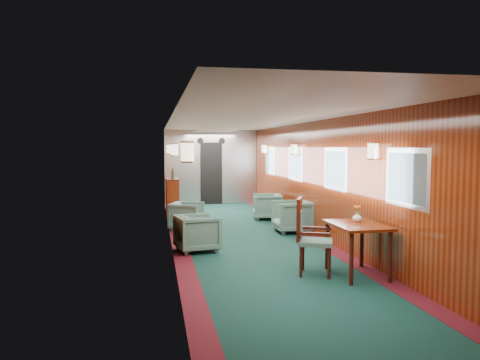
{
  "coord_description": "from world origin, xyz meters",
  "views": [
    {
      "loc": [
        -1.79,
        -9.18,
        1.86
      ],
      "look_at": [
        0.0,
        0.65,
        1.15
      ],
      "focal_mm": 35.0,
      "sensor_mm": 36.0,
      "label": 1
    }
  ],
  "objects_px": {
    "side_chair": "(308,233)",
    "armchair_right_far": "(267,207)",
    "credenza": "(172,196)",
    "armchair_left_near": "(197,233)",
    "armchair_left_far": "(187,216)",
    "armchair_right_near": "(292,216)",
    "dining_table": "(357,232)"
  },
  "relations": [
    {
      "from": "side_chair",
      "to": "armchair_right_far",
      "type": "relative_size",
      "value": 1.56
    },
    {
      "from": "credenza",
      "to": "armchair_left_near",
      "type": "distance_m",
      "value": 4.54
    },
    {
      "from": "armchair_left_far",
      "to": "side_chair",
      "type": "bearing_deg",
      "value": -139.83
    },
    {
      "from": "credenza",
      "to": "armchair_right_near",
      "type": "height_order",
      "value": "credenza"
    },
    {
      "from": "armchair_right_near",
      "to": "dining_table",
      "type": "bearing_deg",
      "value": -1.24
    },
    {
      "from": "armchair_left_near",
      "to": "armchair_right_near",
      "type": "distance_m",
      "value": 2.64
    },
    {
      "from": "side_chair",
      "to": "armchair_left_near",
      "type": "relative_size",
      "value": 1.55
    },
    {
      "from": "armchair_right_near",
      "to": "armchair_right_far",
      "type": "xyz_separation_m",
      "value": [
        -0.1,
        1.89,
        -0.02
      ]
    },
    {
      "from": "side_chair",
      "to": "armchair_right_far",
      "type": "bearing_deg",
      "value": 105.19
    },
    {
      "from": "armchair_right_far",
      "to": "armchair_right_near",
      "type": "bearing_deg",
      "value": 11.8
    },
    {
      "from": "dining_table",
      "to": "armchair_left_near",
      "type": "bearing_deg",
      "value": 136.21
    },
    {
      "from": "armchair_left_far",
      "to": "armchair_right_far",
      "type": "height_order",
      "value": "armchair_right_far"
    },
    {
      "from": "dining_table",
      "to": "armchair_right_near",
      "type": "xyz_separation_m",
      "value": [
        0.06,
        3.47,
        -0.29
      ]
    },
    {
      "from": "side_chair",
      "to": "credenza",
      "type": "xyz_separation_m",
      "value": [
        -1.74,
        6.33,
        -0.09
      ]
    },
    {
      "from": "dining_table",
      "to": "credenza",
      "type": "relative_size",
      "value": 0.79
    },
    {
      "from": "armchair_left_far",
      "to": "armchair_right_far",
      "type": "bearing_deg",
      "value": -41.53
    },
    {
      "from": "dining_table",
      "to": "armchair_left_far",
      "type": "bearing_deg",
      "value": 116.8
    },
    {
      "from": "dining_table",
      "to": "armchair_left_near",
      "type": "relative_size",
      "value": 1.41
    },
    {
      "from": "dining_table",
      "to": "armchair_left_far",
      "type": "height_order",
      "value": "dining_table"
    },
    {
      "from": "credenza",
      "to": "armchair_right_far",
      "type": "bearing_deg",
      "value": -26.14
    },
    {
      "from": "armchair_right_far",
      "to": "credenza",
      "type": "bearing_deg",
      "value": -107.28
    },
    {
      "from": "dining_table",
      "to": "credenza",
      "type": "height_order",
      "value": "credenza"
    },
    {
      "from": "armchair_left_far",
      "to": "armchair_right_far",
      "type": "relative_size",
      "value": 0.96
    },
    {
      "from": "armchair_right_near",
      "to": "armchair_left_far",
      "type": "bearing_deg",
      "value": -107.91
    },
    {
      "from": "credenza",
      "to": "armchair_left_far",
      "type": "distance_m",
      "value": 2.37
    },
    {
      "from": "side_chair",
      "to": "credenza",
      "type": "relative_size",
      "value": 0.87
    },
    {
      "from": "dining_table",
      "to": "armchair_right_far",
      "type": "relative_size",
      "value": 1.41
    },
    {
      "from": "side_chair",
      "to": "armchair_left_near",
      "type": "bearing_deg",
      "value": 151.29
    },
    {
      "from": "dining_table",
      "to": "armchair_right_far",
      "type": "height_order",
      "value": "dining_table"
    },
    {
      "from": "dining_table",
      "to": "armchair_right_far",
      "type": "distance_m",
      "value": 5.37
    },
    {
      "from": "armchair_right_near",
      "to": "armchair_right_far",
      "type": "bearing_deg",
      "value": -177.29
    },
    {
      "from": "armchair_right_far",
      "to": "armchair_left_near",
      "type": "bearing_deg",
      "value": -22.97
    }
  ]
}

